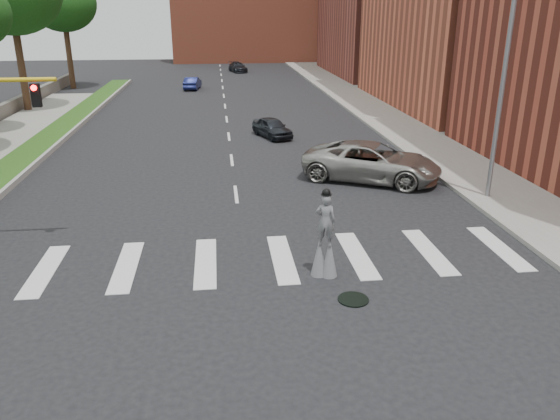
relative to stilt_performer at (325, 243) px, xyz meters
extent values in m
plane|color=black|center=(-2.45, 0.35, -1.12)|extent=(160.00, 160.00, 0.00)
cube|color=#224914|center=(-13.95, 20.35, -0.99)|extent=(2.00, 60.00, 0.25)
cube|color=#999993|center=(-12.90, 20.35, -0.98)|extent=(0.20, 60.00, 0.28)
cube|color=gray|center=(10.05, 25.35, -1.03)|extent=(5.00, 90.00, 0.18)
cylinder|color=black|center=(0.55, -1.65, -1.10)|extent=(0.90, 0.90, 0.04)
cube|color=#C75B3E|center=(3.55, 78.35, 7.88)|extent=(26.00, 14.00, 18.00)
cylinder|color=slate|center=(8.55, 6.35, 3.38)|extent=(0.20, 0.20, 9.00)
cube|color=black|center=(-8.95, 3.35, 4.18)|extent=(0.28, 0.18, 0.75)
cylinder|color=#FF0C0C|center=(-8.95, 3.25, 4.43)|extent=(0.18, 0.06, 0.18)
cylinder|color=#382316|center=(0.15, -0.05, -0.62)|extent=(0.07, 0.07, 1.01)
cylinder|color=#382316|center=(-0.15, 0.05, -0.62)|extent=(0.07, 0.07, 1.01)
cone|color=slate|center=(0.15, -0.05, -0.49)|extent=(0.52, 0.52, 1.26)
cone|color=slate|center=(-0.15, 0.05, -0.49)|extent=(0.52, 0.52, 1.26)
imported|color=slate|center=(0.00, 0.00, 0.73)|extent=(0.71, 0.58, 1.69)
sphere|color=black|center=(0.00, 0.00, 1.63)|extent=(0.26, 0.26, 0.26)
cylinder|color=black|center=(0.00, 0.00, 1.58)|extent=(0.34, 0.34, 0.02)
cube|color=yellow|center=(0.05, 0.13, 1.19)|extent=(0.22, 0.05, 0.10)
imported|color=#A2A099|center=(4.24, 9.79, -0.20)|extent=(7.29, 5.77, 1.84)
imported|color=black|center=(0.38, 19.84, -0.48)|extent=(2.72, 4.01, 1.27)
imported|color=#171D52|center=(-5.59, 43.31, -0.49)|extent=(1.82, 3.98, 1.26)
imported|color=black|center=(-0.19, 59.30, -0.50)|extent=(2.70, 4.54, 1.23)
cylinder|color=#382316|center=(-18.49, 31.47, 2.51)|extent=(0.56, 0.56, 7.26)
cylinder|color=#382316|center=(-18.15, 45.41, 2.29)|extent=(0.56, 0.56, 6.81)
ellipsoid|color=#103710|center=(-18.15, 45.41, 7.35)|extent=(6.64, 6.64, 5.65)
camera|label=1|loc=(-3.16, -15.23, 6.81)|focal=35.00mm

